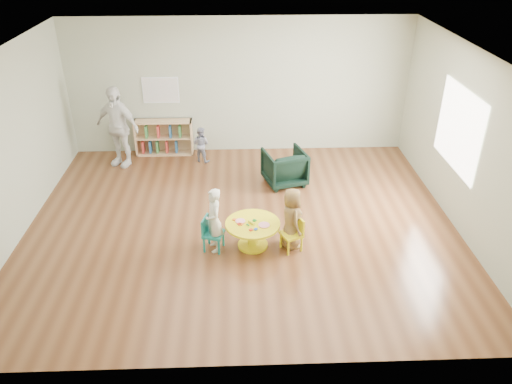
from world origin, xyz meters
TOP-DOWN VIEW (x-y plane):
  - room at (0.01, 0.00)m, footprint 7.10×7.00m
  - activity_table at (0.16, -0.66)m, footprint 0.83×0.83m
  - kid_chair_left at (-0.47, -0.70)m, footprint 0.36×0.36m
  - kid_chair_right at (0.78, -0.75)m, footprint 0.38×0.38m
  - bookshelf at (-1.61, 2.86)m, footprint 1.20×0.30m
  - alphabet_poster at (-1.60, 2.98)m, footprint 0.74×0.01m
  - armchair at (0.83, 1.39)m, footprint 0.89×0.91m
  - child_left at (-0.41, -0.71)m, footprint 0.33×0.42m
  - child_right at (0.75, -0.67)m, footprint 0.42×0.54m
  - toddler at (-0.80, 2.44)m, footprint 0.45×0.41m
  - adult_caretaker at (-2.42, 2.35)m, footprint 1.04×0.77m

SIDE VIEW (x-z plane):
  - activity_table at x=0.16m, z-range 0.06..0.52m
  - kid_chair_right at x=0.78m, z-range 0.02..0.56m
  - kid_chair_left at x=-0.47m, z-range 0.02..0.56m
  - armchair at x=0.83m, z-range 0.00..0.67m
  - bookshelf at x=-1.61m, z-range -0.01..0.74m
  - toddler at x=-0.80m, z-range 0.00..0.74m
  - child_right at x=0.75m, z-range 0.00..0.99m
  - child_left at x=-0.41m, z-range 0.00..1.03m
  - adult_caretaker at x=-2.42m, z-range 0.00..1.64m
  - alphabet_poster at x=-1.60m, z-range 1.08..1.62m
  - room at x=0.01m, z-range 0.49..3.29m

